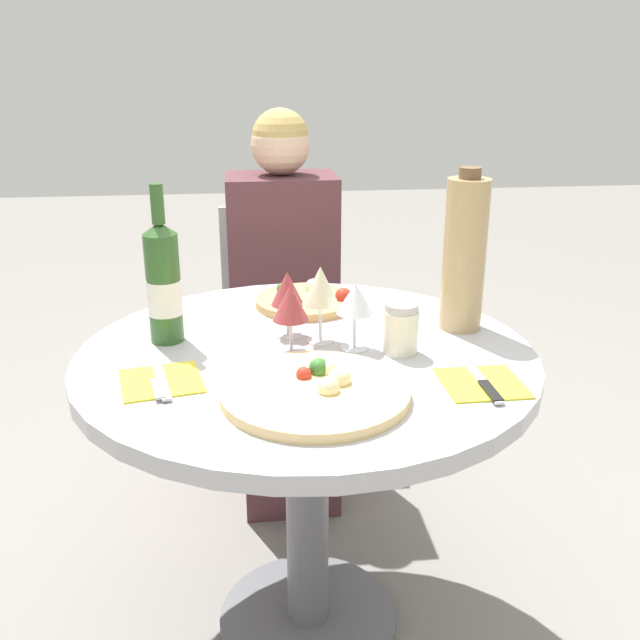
# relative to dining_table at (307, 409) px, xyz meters

# --- Properties ---
(ground_plane) EXTENTS (12.00, 12.00, 0.00)m
(ground_plane) POSITION_rel_dining_table_xyz_m (0.00, 0.00, -0.58)
(ground_plane) COLOR gray
(ground_plane) RESTS_ON ground
(dining_table) EXTENTS (0.97, 0.97, 0.72)m
(dining_table) POSITION_rel_dining_table_xyz_m (0.00, 0.00, 0.00)
(dining_table) COLOR slate
(dining_table) RESTS_ON ground_plane
(chair_behind_diner) EXTENTS (0.39, 0.39, 0.85)m
(chair_behind_diner) POSITION_rel_dining_table_xyz_m (-0.00, 0.82, -0.16)
(chair_behind_diner) COLOR #ADADB2
(chair_behind_diner) RESTS_ON ground_plane
(seated_diner) EXTENTS (0.33, 0.47, 1.17)m
(seated_diner) POSITION_rel_dining_table_xyz_m (-0.00, 0.68, -0.06)
(seated_diner) COLOR #512D33
(seated_diner) RESTS_ON ground_plane
(pizza_large) EXTENTS (0.35, 0.35, 0.05)m
(pizza_large) POSITION_rel_dining_table_xyz_m (-0.00, -0.22, 0.15)
(pizza_large) COLOR #E5C17F
(pizza_large) RESTS_ON dining_table
(pizza_small_far) EXTENTS (0.25, 0.25, 0.05)m
(pizza_small_far) POSITION_rel_dining_table_xyz_m (0.03, 0.30, 0.15)
(pizza_small_far) COLOR tan
(pizza_small_far) RESTS_ON dining_table
(wine_bottle) EXTENTS (0.07, 0.07, 0.34)m
(wine_bottle) POSITION_rel_dining_table_xyz_m (-0.30, 0.09, 0.27)
(wine_bottle) COLOR #2D5623
(wine_bottle) RESTS_ON dining_table
(tall_carafe) EXTENTS (0.10, 0.10, 0.36)m
(tall_carafe) POSITION_rel_dining_table_xyz_m (0.36, 0.10, 0.31)
(tall_carafe) COLOR tan
(tall_carafe) RESTS_ON dining_table
(sugar_shaker) EXTENTS (0.07, 0.07, 0.11)m
(sugar_shaker) POSITION_rel_dining_table_xyz_m (0.19, -0.03, 0.19)
(sugar_shaker) COLOR silver
(sugar_shaker) RESTS_ON dining_table
(wine_glass_front_right) EXTENTS (0.08, 0.08, 0.15)m
(wine_glass_front_right) POSITION_rel_dining_table_xyz_m (0.10, 0.00, 0.25)
(wine_glass_front_right) COLOR silver
(wine_glass_front_right) RESTS_ON dining_table
(wine_glass_center) EXTENTS (0.08, 0.08, 0.17)m
(wine_glass_center) POSITION_rel_dining_table_xyz_m (0.04, 0.05, 0.26)
(wine_glass_center) COLOR silver
(wine_glass_center) RESTS_ON dining_table
(wine_glass_front_left) EXTENTS (0.08, 0.08, 0.15)m
(wine_glass_front_left) POSITION_rel_dining_table_xyz_m (-0.03, 0.00, 0.24)
(wine_glass_front_left) COLOR silver
(wine_glass_front_left) RESTS_ON dining_table
(wine_glass_back_left) EXTENTS (0.07, 0.07, 0.15)m
(wine_glass_back_left) POSITION_rel_dining_table_xyz_m (-0.03, 0.10, 0.24)
(wine_glass_back_left) COLOR silver
(wine_glass_back_left) RESTS_ON dining_table
(place_setting_left) EXTENTS (0.18, 0.19, 0.01)m
(place_setting_left) POSITION_rel_dining_table_xyz_m (-0.29, -0.13, 0.14)
(place_setting_left) COLOR yellow
(place_setting_left) RESTS_ON dining_table
(place_setting_right) EXTENTS (0.15, 0.19, 0.01)m
(place_setting_right) POSITION_rel_dining_table_xyz_m (0.32, -0.21, 0.14)
(place_setting_right) COLOR yellow
(place_setting_right) RESTS_ON dining_table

